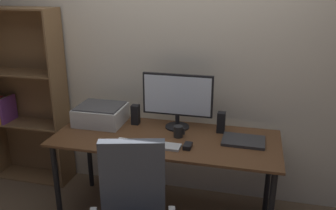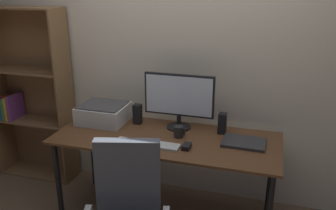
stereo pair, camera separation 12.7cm
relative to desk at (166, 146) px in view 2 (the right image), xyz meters
The scene contains 12 objects.
back_wall 0.83m from the desk, 90.00° to the left, with size 6.40×0.10×2.60m, color beige.
desk is the anchor object (origin of this frame).
monitor 0.40m from the desk, 77.51° to the left, with size 0.58×0.20×0.46m.
keyboard 0.19m from the desk, 86.74° to the right, with size 0.29×0.11×0.02m, color #B7BABC.
mouse 0.27m from the desk, 35.53° to the right, with size 0.06×0.10×0.03m, color black.
coffee_mug 0.16m from the desk, 17.89° to the left, with size 0.09×0.07×0.09m.
laptop 0.61m from the desk, ahead, with size 0.32×0.23×0.02m, color #2D2D30.
speaker_left 0.41m from the desk, 147.14° to the left, with size 0.06×0.07×0.17m, color black.
speaker_right 0.49m from the desk, 26.48° to the left, with size 0.06×0.07×0.17m, color black.
printer 0.65m from the desk, 165.86° to the left, with size 0.40×0.34×0.16m.
paper_sheet 0.37m from the desk, 136.37° to the right, with size 0.21×0.30×0.00m, color white.
bookshelf 1.55m from the desk, 166.71° to the left, with size 0.78×0.28×1.68m.
Camera 2 is at (0.75, -2.45, 1.91)m, focal length 38.08 mm.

